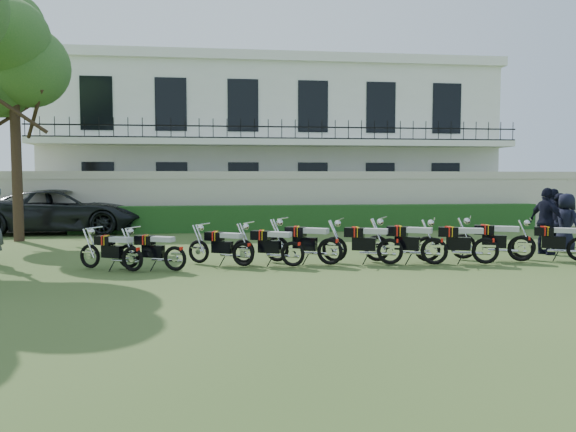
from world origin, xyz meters
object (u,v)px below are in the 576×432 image
at_px(motorcycle_1, 175,252).
at_px(motorcycle_3, 293,248).
at_px(tree_west_near, 14,57).
at_px(motorcycle_6, 434,244).
at_px(motorcycle_0, 132,253).
at_px(motorcycle_4, 330,245).
at_px(motorcycle_7, 486,244).
at_px(motorcycle_2, 243,248).
at_px(officer_3, 566,223).
at_px(suv, 64,211).
at_px(officer_4, 560,221).
at_px(officer_5, 553,217).
at_px(motorcycle_8, 521,242).
at_px(motorcycle_5, 390,245).
at_px(officer_2, 547,221).

distance_m(motorcycle_1, motorcycle_3, 2.66).
relative_size(tree_west_near, motorcycle_6, 4.38).
bearing_deg(motorcycle_0, motorcycle_3, -56.97).
bearing_deg(motorcycle_4, motorcycle_7, -65.31).
xyz_separation_m(motorcycle_3, motorcycle_4, (0.90, 0.12, 0.04)).
height_order(motorcycle_2, motorcycle_4, motorcycle_4).
height_order(motorcycle_0, officer_3, officer_3).
height_order(tree_west_near, suv, tree_west_near).
bearing_deg(motorcycle_4, officer_4, -44.31).
bearing_deg(motorcycle_4, motorcycle_6, -66.61).
relative_size(motorcycle_1, motorcycle_7, 0.87).
bearing_deg(officer_5, motorcycle_2, 92.00).
xyz_separation_m(motorcycle_1, motorcycle_7, (7.24, 0.09, 0.06)).
height_order(motorcycle_0, officer_5, officer_5).
bearing_deg(motorcycle_8, motorcycle_5, 116.71).
distance_m(officer_2, officer_3, 0.88).
bearing_deg(officer_5, officer_3, 145.00).
bearing_deg(motorcycle_2, motorcycle_8, -60.51).
relative_size(motorcycle_2, motorcycle_8, 0.86).
bearing_deg(suv, motorcycle_0, -155.95).
distance_m(motorcycle_8, officer_4, 3.19).
bearing_deg(motorcycle_5, officer_5, -39.87).
distance_m(motorcycle_6, officer_3, 4.89).
relative_size(motorcycle_5, motorcycle_7, 0.99).
height_order(motorcycle_6, motorcycle_8, motorcycle_6).
distance_m(motorcycle_3, suv, 11.58).
height_order(motorcycle_3, motorcycle_5, motorcycle_5).
bearing_deg(motorcycle_7, motorcycle_3, 110.23).
xyz_separation_m(motorcycle_5, officer_5, (6.05, 3.08, 0.38)).
relative_size(motorcycle_2, officer_4, 0.96).
bearing_deg(motorcycle_2, motorcycle_7, -63.25).
height_order(motorcycle_7, officer_2, officer_2).
bearing_deg(motorcycle_7, motorcycle_4, 107.82).
relative_size(motorcycle_5, motorcycle_6, 1.02).
xyz_separation_m(officer_2, officer_4, (0.93, 0.86, -0.09)).
bearing_deg(tree_west_near, motorcycle_5, -31.09).
relative_size(motorcycle_7, officer_3, 1.13).
bearing_deg(motorcycle_5, motorcycle_3, 114.07).
height_order(motorcycle_2, motorcycle_6, motorcycle_6).
bearing_deg(officer_2, motorcycle_6, 94.15).
xyz_separation_m(motorcycle_6, officer_4, (4.65, 2.34, 0.31)).
relative_size(motorcycle_8, officer_5, 1.05).
xyz_separation_m(tree_west_near, motorcycle_6, (11.44, -6.45, -5.38)).
bearing_deg(motorcycle_3, officer_4, -46.74).
xyz_separation_m(motorcycle_1, officer_5, (11.02, 3.38, 0.43)).
relative_size(motorcycle_0, motorcycle_8, 0.85).
bearing_deg(tree_west_near, officer_4, -14.35).
bearing_deg(officer_2, motorcycle_2, 80.55).
bearing_deg(motorcycle_4, motorcycle_8, -61.16).
bearing_deg(officer_3, motorcycle_6, 99.99).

